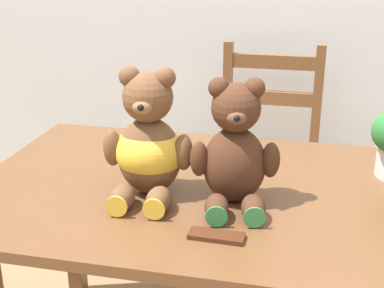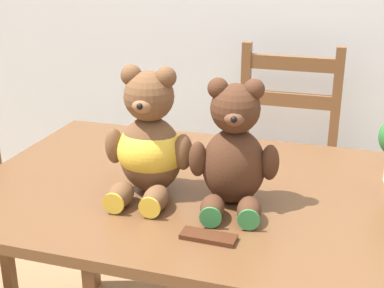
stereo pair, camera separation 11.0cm
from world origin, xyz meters
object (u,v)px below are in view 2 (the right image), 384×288
object	(u,v)px
wooden_chair_behind	(282,170)
teddy_bear_left	(149,144)
chocolate_bar	(209,237)
teddy_bear_right	(234,153)

from	to	relation	value
wooden_chair_behind	teddy_bear_left	world-z (taller)	teddy_bear_left
teddy_bear_left	wooden_chair_behind	bearing A→B (deg)	-109.94
wooden_chair_behind	chocolate_bar	distance (m)	1.11
wooden_chair_behind	teddy_bear_right	bearing A→B (deg)	88.61
wooden_chair_behind	teddy_bear_right	xyz separation A→B (m)	(-0.02, -0.87, 0.41)
teddy_bear_left	chocolate_bar	bearing A→B (deg)	134.78
wooden_chair_behind	teddy_bear_left	distance (m)	0.99
teddy_bear_left	teddy_bear_right	bearing A→B (deg)	175.92
teddy_bear_left	teddy_bear_right	world-z (taller)	teddy_bear_left
chocolate_bar	teddy_bear_left	bearing A→B (deg)	138.07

